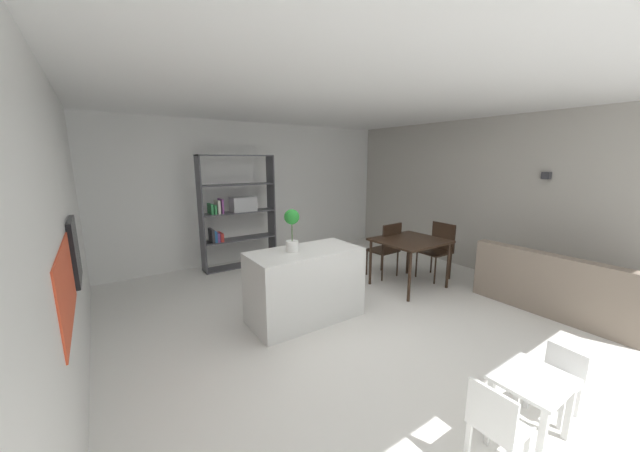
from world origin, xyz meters
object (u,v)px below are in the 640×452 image
(child_table, at_px, (532,390))
(kitchen_island, at_px, (305,285))
(open_bookshelf, at_px, (237,211))
(child_chair_right, at_px, (558,377))
(built_in_oven, at_px, (74,250))
(sofa, at_px, (557,290))
(dining_chair_far, at_px, (387,246))
(dining_table, at_px, (410,245))
(child_chair_left, at_px, (496,424))
(dining_chair_window_side, at_px, (438,246))
(potted_plant_on_island, at_px, (292,227))

(child_table, bearing_deg, kitchen_island, 98.44)
(open_bookshelf, bearing_deg, child_chair_right, -81.08)
(child_chair_right, bearing_deg, built_in_oven, -126.81)
(child_table, relative_size, sofa, 0.27)
(kitchen_island, bearing_deg, dining_chair_far, 13.94)
(kitchen_island, height_order, dining_table, kitchen_island)
(child_table, height_order, dining_chair_far, dining_chair_far)
(kitchen_island, relative_size, sofa, 0.73)
(child_chair_left, distance_m, dining_table, 3.18)
(dining_chair_far, bearing_deg, kitchen_island, 11.18)
(dining_table, relative_size, dining_chair_far, 1.07)
(open_bookshelf, relative_size, dining_chair_window_side, 2.21)
(child_chair_right, relative_size, sofa, 0.27)
(potted_plant_on_island, height_order, open_bookshelf, open_bookshelf)
(child_chair_left, bearing_deg, built_in_oven, 37.36)
(kitchen_island, distance_m, child_chair_left, 2.44)
(kitchen_island, relative_size, open_bookshelf, 0.67)
(child_table, bearing_deg, potted_plant_on_island, 101.56)
(child_chair_right, distance_m, dining_table, 2.70)
(built_in_oven, relative_size, child_table, 1.12)
(dining_chair_window_side, bearing_deg, sofa, 9.90)
(child_table, distance_m, dining_chair_window_side, 3.33)
(dining_table, bearing_deg, sofa, -59.80)
(child_chair_left, xyz_separation_m, sofa, (3.00, 0.76, -0.08))
(child_table, xyz_separation_m, dining_chair_window_side, (2.27, 2.43, 0.17))
(dining_chair_far, bearing_deg, open_bookshelf, -49.66)
(potted_plant_on_island, relative_size, child_chair_left, 0.81)
(child_chair_right, bearing_deg, dining_chair_far, 165.05)
(dining_table, bearing_deg, child_table, -122.41)
(child_chair_left, distance_m, sofa, 3.09)
(dining_table, bearing_deg, child_chair_left, -129.67)
(kitchen_island, height_order, child_table, kitchen_island)
(child_table, bearing_deg, child_chair_right, -0.55)
(child_chair_left, height_order, sofa, sofa)
(potted_plant_on_island, bearing_deg, open_bookshelf, 85.17)
(child_table, distance_m, child_chair_left, 0.48)
(kitchen_island, xyz_separation_m, child_chair_left, (-0.11, -2.44, -0.09))
(child_table, bearing_deg, dining_chair_far, 61.97)
(open_bookshelf, distance_m, dining_chair_window_side, 3.60)
(child_chair_left, height_order, dining_chair_window_side, dining_chair_window_side)
(built_in_oven, bearing_deg, child_table, -46.95)
(open_bookshelf, bearing_deg, child_table, -86.44)
(built_in_oven, relative_size, potted_plant_on_island, 1.13)
(built_in_oven, height_order, open_bookshelf, open_bookshelf)
(dining_chair_far, height_order, sofa, dining_chair_far)
(child_chair_left, relative_size, dining_table, 0.63)
(potted_plant_on_island, relative_size, sofa, 0.27)
(sofa, bearing_deg, potted_plant_on_island, 60.32)
(kitchen_island, height_order, dining_chair_window_side, dining_chair_window_side)
(child_table, relative_size, dining_chair_far, 0.55)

